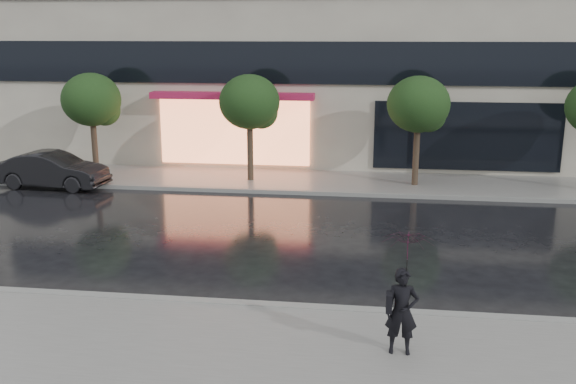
# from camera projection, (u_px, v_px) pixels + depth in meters

# --- Properties ---
(ground) EXTENTS (120.00, 120.00, 0.00)m
(ground) POSITION_uv_depth(u_px,v_px,m) (301.00, 292.00, 13.85)
(ground) COLOR black
(ground) RESTS_ON ground
(sidewalk_near) EXTENTS (60.00, 4.50, 0.12)m
(sidewalk_near) POSITION_uv_depth(u_px,v_px,m) (279.00, 365.00, 10.71)
(sidewalk_near) COLOR slate
(sidewalk_near) RESTS_ON ground
(sidewalk_far) EXTENTS (60.00, 3.50, 0.12)m
(sidewalk_far) POSITION_uv_depth(u_px,v_px,m) (332.00, 182.00, 23.69)
(sidewalk_far) COLOR slate
(sidewalk_far) RESTS_ON ground
(curb_near) EXTENTS (60.00, 0.25, 0.14)m
(curb_near) POSITION_uv_depth(u_px,v_px,m) (295.00, 308.00, 12.87)
(curb_near) COLOR gray
(curb_near) RESTS_ON ground
(curb_far) EXTENTS (60.00, 0.25, 0.14)m
(curb_far) POSITION_uv_depth(u_px,v_px,m) (328.00, 193.00, 22.00)
(curb_far) COLOR gray
(curb_far) RESTS_ON ground
(tree_far_west) EXTENTS (2.20, 2.20, 3.99)m
(tree_far_west) POSITION_uv_depth(u_px,v_px,m) (93.00, 102.00, 23.92)
(tree_far_west) COLOR #33261C
(tree_far_west) RESTS_ON ground
(tree_mid_west) EXTENTS (2.20, 2.20, 3.99)m
(tree_mid_west) POSITION_uv_depth(u_px,v_px,m) (251.00, 104.00, 23.15)
(tree_mid_west) COLOR #33261C
(tree_mid_west) RESTS_ON ground
(tree_mid_east) EXTENTS (2.20, 2.20, 3.99)m
(tree_mid_east) POSITION_uv_depth(u_px,v_px,m) (420.00, 106.00, 22.39)
(tree_mid_east) COLOR #33261C
(tree_mid_east) RESTS_ON ground
(parked_car) EXTENTS (4.03, 1.71, 1.29)m
(parked_car) POSITION_uv_depth(u_px,v_px,m) (53.00, 170.00, 22.92)
(parked_car) COLOR black
(parked_car) RESTS_ON ground
(pedestrian_with_umbrella) EXTENTS (0.87, 0.89, 2.16)m
(pedestrian_with_umbrella) POSITION_uv_depth(u_px,v_px,m) (405.00, 275.00, 10.65)
(pedestrian_with_umbrella) COLOR black
(pedestrian_with_umbrella) RESTS_ON sidewalk_near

